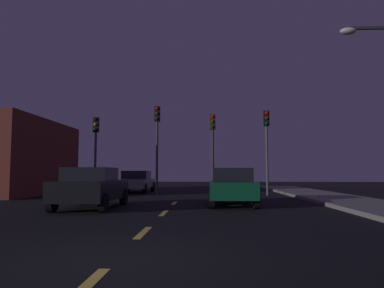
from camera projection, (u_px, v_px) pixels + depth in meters
The scene contains 14 objects.
ground_plane at pixel (166, 211), 12.28m from camera, with size 80.00×80.00×0.00m, color black.
lane_stripe_nearest at pixel (85, 287), 4.11m from camera, with size 0.16×1.60×0.01m, color #EACC4C.
lane_stripe_second at pixel (143, 232), 7.90m from camera, with size 0.16×1.60×0.01m, color #EACC4C.
lane_stripe_third at pixel (164, 213), 11.68m from camera, with size 0.16×1.60×0.01m, color #EACC4C.
lane_stripe_fourth at pixel (174, 203), 15.47m from camera, with size 0.16×1.60×0.01m, color #EACC4C.
traffic_signal_far_left at pixel (96, 140), 21.31m from camera, with size 0.32×0.38×4.59m.
traffic_signal_center_left at pixel (157, 133), 21.20m from camera, with size 0.32×0.38×5.21m.
traffic_signal_center_right at pixel (213, 138), 21.04m from camera, with size 0.32×0.38×4.71m.
traffic_signal_far_right at pixel (267, 136), 20.92m from camera, with size 0.32×0.38×4.90m.
car_stopped_ahead at pixel (232, 186), 14.67m from camera, with size 1.92×4.27×1.49m.
car_adjacent_lane at pixel (92, 187), 13.28m from camera, with size 1.93×4.04×1.49m.
car_oncoming_far at pixel (136, 181), 24.03m from camera, with size 2.01×4.31×1.43m.
street_lamp_right at pixel (384, 96), 12.41m from camera, with size 1.82×0.36×6.45m.
storefront_left at pixel (5, 157), 21.97m from camera, with size 5.71×9.14×4.47m, color maroon.
Camera 1 is at (1.39, -5.37, 1.31)m, focal length 33.83 mm.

